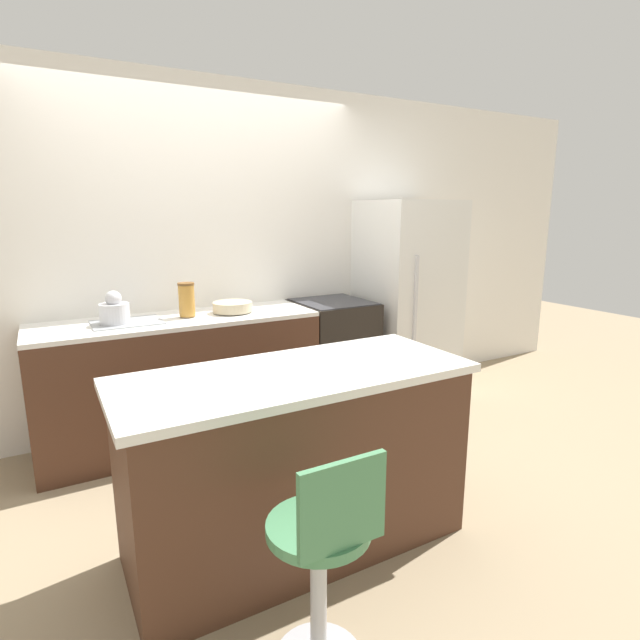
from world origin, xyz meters
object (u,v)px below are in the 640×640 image
Objects in this scene: kettle at (114,311)px; mixing_bowl at (233,307)px; stool_chair at (323,566)px; oven_range at (333,355)px; refrigerator at (407,301)px.

kettle reaches higher than mixing_bowl.
stool_chair is at bearing -80.49° from kettle.
stool_chair is 3.12× the size of mixing_bowl.
kettle is (-0.36, 2.12, 0.57)m from stool_chair.
stool_chair is 4.10× the size of kettle.
oven_range is at bearing 0.31° from kettle.
oven_range is 4.24× the size of kettle.
kettle is at bearing 99.51° from stool_chair.
oven_range is at bearing 58.46° from stool_chair.
refrigerator is 6.07× the size of mixing_bowl.
oven_range is 1.03× the size of stool_chair.
mixing_bowl is at bearing -0.00° from kettle.
oven_range is 3.23× the size of mixing_bowl.
refrigerator is at bearing -3.07° from oven_range.
refrigerator is at bearing -0.73° from kettle.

